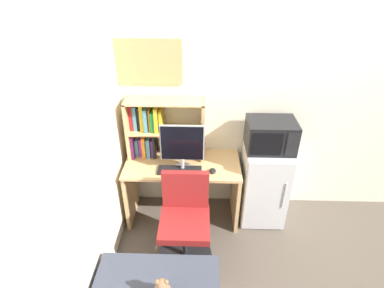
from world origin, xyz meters
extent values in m
cube|color=silver|center=(0.40, 0.02, 1.30)|extent=(6.40, 0.04, 2.60)
cube|color=silver|center=(-1.62, -1.60, 1.30)|extent=(0.04, 4.40, 2.60)
cube|color=tan|center=(-0.96, -0.29, 0.71)|extent=(1.19, 0.58, 0.03)
cube|color=tan|center=(-1.53, -0.29, 0.35)|extent=(0.04, 0.52, 0.70)
cube|color=tan|center=(-0.38, -0.29, 0.35)|extent=(0.04, 0.52, 0.70)
cube|color=tan|center=(-1.51, -0.14, 1.04)|extent=(0.03, 0.27, 0.64)
cube|color=tan|center=(-0.75, -0.14, 1.04)|extent=(0.03, 0.27, 0.64)
cube|color=tan|center=(-1.13, -0.14, 1.35)|extent=(0.79, 0.27, 0.01)
cube|color=tan|center=(-1.13, -0.14, 1.03)|extent=(0.73, 0.27, 0.01)
cube|color=purple|center=(-1.48, -0.12, 0.85)|extent=(0.03, 0.23, 0.25)
cube|color=teal|center=(-1.45, -0.11, 0.82)|extent=(0.04, 0.17, 0.19)
cube|color=purple|center=(-1.41, -0.10, 0.83)|extent=(0.03, 0.16, 0.20)
cube|color=orange|center=(-1.36, -0.12, 0.84)|extent=(0.04, 0.21, 0.24)
cube|color=teal|center=(-1.32, -0.12, 0.83)|extent=(0.04, 0.20, 0.22)
cube|color=purple|center=(-1.28, -0.11, 0.82)|extent=(0.02, 0.18, 0.19)
cube|color=black|center=(-1.26, -0.12, 0.85)|extent=(0.02, 0.21, 0.26)
cube|color=#B21E1E|center=(-1.47, -0.10, 1.17)|extent=(0.04, 0.16, 0.27)
cube|color=teal|center=(-1.43, -0.10, 1.16)|extent=(0.04, 0.16, 0.26)
cube|color=black|center=(-1.40, -0.10, 1.16)|extent=(0.02, 0.16, 0.25)
cube|color=gold|center=(-1.36, -0.11, 1.17)|extent=(0.03, 0.18, 0.28)
cube|color=teal|center=(-1.32, -0.12, 1.15)|extent=(0.03, 0.21, 0.25)
cube|color=orange|center=(-1.29, -0.11, 1.15)|extent=(0.02, 0.18, 0.24)
cube|color=#197233|center=(-1.26, -0.12, 1.14)|extent=(0.03, 0.20, 0.21)
cube|color=gold|center=(-1.22, -0.12, 1.16)|extent=(0.04, 0.22, 0.26)
cube|color=gold|center=(-1.18, -0.11, 1.15)|extent=(0.03, 0.19, 0.23)
cylinder|color=#B7B7BC|center=(-0.95, -0.40, 0.73)|extent=(0.20, 0.20, 0.02)
cylinder|color=#B7B7BC|center=(-0.95, -0.40, 0.80)|extent=(0.04, 0.04, 0.11)
cube|color=#B7B7BC|center=(-0.95, -0.39, 1.03)|extent=(0.43, 0.01, 0.38)
cube|color=black|center=(-0.95, -0.40, 1.03)|extent=(0.40, 0.02, 0.36)
cube|color=black|center=(-0.98, -0.43, 0.73)|extent=(0.44, 0.15, 0.02)
ellipsoid|color=black|center=(-0.65, -0.44, 0.74)|extent=(0.07, 0.08, 0.04)
cube|color=silver|center=(-0.08, -0.25, 0.45)|extent=(0.46, 0.48, 0.90)
cube|color=silver|center=(-0.08, -0.50, 0.45)|extent=(0.44, 0.01, 0.86)
cylinder|color=#B2B2B7|center=(0.08, -0.51, 0.50)|extent=(0.01, 0.01, 0.32)
cube|color=black|center=(-0.08, -0.25, 1.05)|extent=(0.47, 0.35, 0.31)
cube|color=black|center=(-0.15, -0.43, 1.05)|extent=(0.28, 0.01, 0.23)
cube|color=black|center=(0.09, -0.43, 1.05)|extent=(0.11, 0.01, 0.24)
cylinder|color=black|center=(-0.91, -0.88, 0.02)|extent=(0.53, 0.53, 0.04)
cylinder|color=black|center=(-0.91, -0.88, 0.23)|extent=(0.04, 0.04, 0.42)
cube|color=maroon|center=(-0.91, -0.88, 0.46)|extent=(0.46, 0.46, 0.07)
cube|color=maroon|center=(-0.91, -0.67, 0.69)|extent=(0.43, 0.06, 0.39)
sphere|color=#846042|center=(-1.02, -1.60, 0.61)|extent=(0.09, 0.09, 0.09)
sphere|color=#846042|center=(-1.06, -1.60, 0.64)|extent=(0.03, 0.03, 0.03)
sphere|color=#846042|center=(-0.99, -1.60, 0.64)|extent=(0.03, 0.03, 0.03)
cube|color=tan|center=(-1.32, -0.01, 1.70)|extent=(0.72, 0.02, 0.44)
camera|label=1|loc=(-0.77, -2.90, 2.54)|focal=28.65mm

